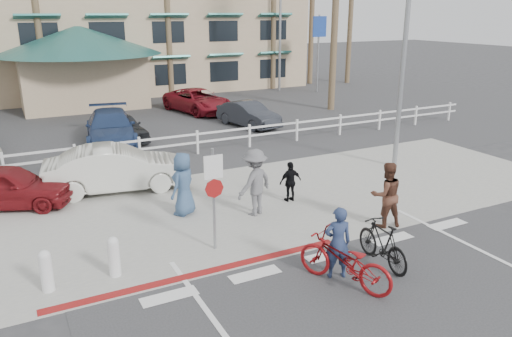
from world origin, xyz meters
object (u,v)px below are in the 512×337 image
bike_black (382,244)px  car_white_sedan (117,169)px  sign_post (214,194)px  car_red_compact (6,186)px  bike_red (344,261)px

bike_black → car_white_sedan: size_ratio=0.39×
sign_post → bike_black: size_ratio=1.61×
car_red_compact → bike_red: bearing=-120.2°
bike_black → car_red_compact: bearing=-42.4°
car_red_compact → bike_black: bearing=-113.5°
sign_post → bike_black: (3.14, -2.53, -0.91)m
sign_post → car_white_sedan: bearing=102.6°
car_white_sedan → bike_black: bearing=-142.3°
sign_post → car_white_sedan: size_ratio=0.64×
bike_black → car_red_compact: car_red_compact is taller
bike_red → car_white_sedan: bearing=-94.4°
car_red_compact → car_white_sedan: bearing=-68.2°
sign_post → bike_red: sign_post is taller
sign_post → car_red_compact: sign_post is taller
bike_red → bike_black: (1.35, 0.34, -0.04)m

